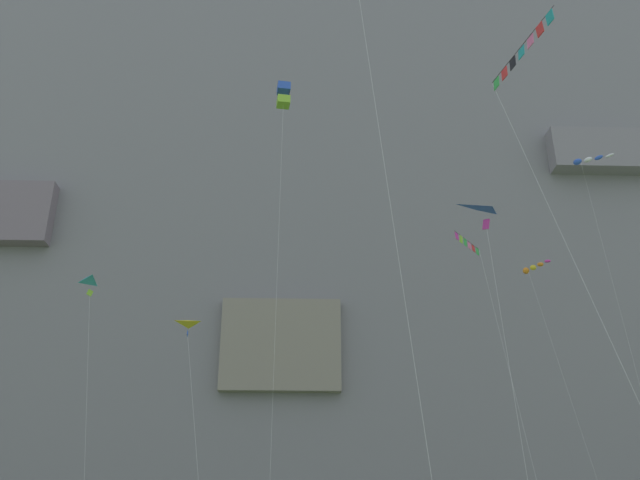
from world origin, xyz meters
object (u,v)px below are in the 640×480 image
kite_windsock_upper_mid (533,270)px  kite_box_high_center (283,97)px  kite_delta_far_left (189,348)px  kite_windsock_high_right (588,162)px  kite_delta_high_left (494,223)px  kite_banner_upper_left (473,261)px  kite_delta_mid_center (95,302)px  kite_banner_near_cliff (528,74)px

kite_windsock_upper_mid → kite_box_high_center: size_ratio=0.78×
kite_delta_far_left → kite_box_high_center: size_ratio=0.48×
kite_windsock_high_right → kite_delta_high_left: bearing=-125.3°
kite_banner_upper_left → kite_delta_far_left: (-17.27, -3.27, -6.78)m
kite_windsock_upper_mid → kite_delta_far_left: 29.02m
kite_windsock_high_right → kite_delta_mid_center: 42.41m
kite_banner_near_cliff → kite_delta_far_left: size_ratio=1.46×
kite_banner_upper_left → kite_windsock_upper_mid: bearing=51.1°
kite_banner_near_cliff → kite_box_high_center: bearing=122.6°
kite_banner_upper_left → kite_box_high_center: size_ratio=0.71×
kite_banner_upper_left → kite_windsock_high_right: (13.68, 10.06, 13.59)m
kite_delta_mid_center → kite_banner_near_cliff: kite_banner_near_cliff is taller
kite_windsock_high_right → kite_banner_upper_left: bearing=-143.7°
kite_delta_high_left → kite_windsock_high_right: bearing=54.7°
kite_banner_near_cliff → kite_box_high_center: (-9.87, 15.44, 9.87)m
kite_banner_near_cliff → kite_box_high_center: kite_box_high_center is taller
kite_delta_high_left → kite_windsock_high_right: kite_windsock_high_right is taller
kite_windsock_upper_mid → kite_box_high_center: bearing=-146.4°
kite_windsock_high_right → kite_delta_far_left: bearing=-156.7°
kite_delta_high_left → kite_delta_far_left: kite_delta_high_left is taller
kite_windsock_high_right → kite_banner_near_cliff: size_ratio=1.60×
kite_banner_near_cliff → kite_delta_far_left: (-14.78, 16.25, -6.52)m
kite_banner_upper_left → kite_delta_mid_center: size_ratio=1.25×
kite_delta_high_left → kite_banner_near_cliff: (-0.22, -7.04, 3.00)m
kite_windsock_upper_mid → kite_delta_mid_center: (-30.44, -10.59, -6.65)m
kite_delta_far_left → kite_box_high_center: bearing=-9.4°
kite_banner_upper_left → kite_windsock_high_right: bearing=36.3°
kite_delta_high_left → kite_delta_far_left: size_ratio=1.20×
kite_banner_upper_left → kite_delta_high_left: kite_banner_upper_left is taller
kite_delta_far_left → kite_banner_near_cliff: bearing=-47.7°
kite_banner_upper_left → kite_delta_mid_center: bearing=-175.8°
kite_box_high_center → kite_delta_mid_center: bearing=167.6°
kite_windsock_upper_mid → kite_banner_upper_left: bearing=-128.9°
kite_delta_high_left → kite_delta_mid_center: 23.59m
kite_delta_far_left → kite_windsock_upper_mid: bearing=26.5°
kite_delta_mid_center → kite_delta_far_left: bearing=-14.8°
kite_delta_mid_center → kite_box_high_center: kite_box_high_center is taller
kite_delta_mid_center → kite_windsock_high_right: bearing=17.6°
kite_delta_mid_center → kite_delta_far_left: (5.98, -1.58, -3.14)m
kite_windsock_high_right → kite_banner_near_cliff: kite_windsock_high_right is taller
kite_delta_far_left → kite_banner_upper_left: bearing=10.7°
kite_banner_upper_left → kite_delta_far_left: kite_banner_upper_left is taller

